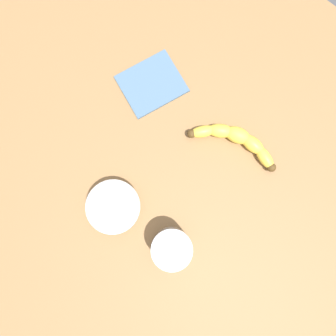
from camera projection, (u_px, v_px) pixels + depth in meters
wooden_tabletop at (159, 155)px, 75.85cm from camera, size 120.00×120.00×3.00cm
banana at (236, 139)px, 72.84cm from camera, size 10.46×22.32×3.93cm
smoothie_glass at (172, 248)px, 67.16cm from camera, size 8.78×8.78×8.96cm
ceramic_bowl at (113, 206)px, 69.64cm from camera, size 12.51×12.51×5.00cm
folded_napkin at (152, 84)px, 76.52cm from camera, size 18.69×17.48×0.60cm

